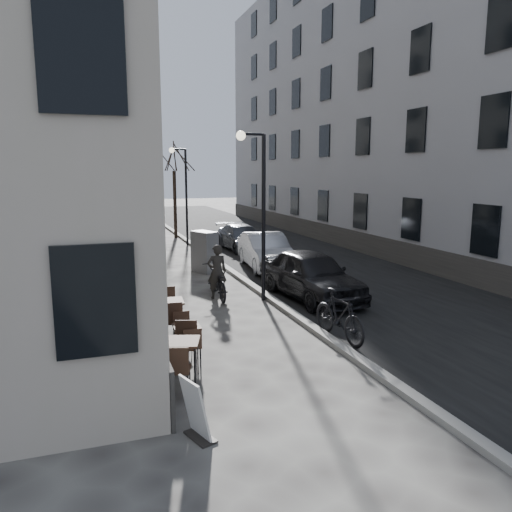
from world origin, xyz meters
TOP-DOWN VIEW (x-y plane):
  - ground at (0.00, 0.00)m, footprint 120.00×120.00m
  - road at (3.85, 16.00)m, footprint 7.30×60.00m
  - kerb at (0.20, 16.00)m, footprint 0.25×60.00m
  - building_left at (-6.00, 16.50)m, footprint 4.00×35.00m
  - building_right at (9.50, 16.50)m, footprint 4.00×35.00m
  - streetlamp_near at (-0.17, 6.00)m, footprint 0.90×0.28m
  - streetlamp_far at (-0.17, 18.00)m, footprint 0.90×0.28m
  - tree_near at (-0.10, 21.00)m, footprint 2.40×2.40m
  - tree_far at (-0.10, 27.00)m, footprint 2.40×2.40m
  - bistro_set_a at (-3.48, 0.87)m, footprint 0.92×1.68m
  - bistro_set_b at (-3.15, 2.11)m, footprint 0.57×1.39m
  - bistro_set_c at (-3.26, 3.74)m, footprint 0.74×1.72m
  - sign_board at (-3.66, -1.25)m, footprint 0.49×0.62m
  - utility_cabinet at (-0.73, 10.80)m, footprint 0.96×1.22m
  - bicycle at (-1.29, 6.70)m, footprint 0.72×1.99m
  - cyclist_rider at (-1.29, 6.70)m, footprint 0.63×0.42m
  - pedestrian_near at (-3.57, 8.12)m, footprint 0.92×0.84m
  - pedestrian_mid at (-3.03, 10.89)m, footprint 1.03×0.62m
  - pedestrian_far at (-3.60, 8.35)m, footprint 1.17×0.78m
  - car_near at (1.49, 5.72)m, footprint 2.11×4.57m
  - car_mid at (1.77, 10.63)m, footprint 1.96×4.50m
  - car_far at (2.27, 15.46)m, footprint 1.93×4.37m
  - moped at (0.46, 2.00)m, footprint 0.77×2.03m

SIDE VIEW (x-z plane):
  - ground at x=0.00m, z-range 0.00..0.00m
  - road at x=3.85m, z-range 0.00..0.00m
  - kerb at x=0.20m, z-range 0.00..0.12m
  - sign_board at x=-3.66m, z-range -0.09..0.87m
  - bistro_set_b at x=-3.15m, z-range 0.01..0.83m
  - bistro_set_a at x=-3.48m, z-range 0.01..0.97m
  - bistro_set_c at x=-3.26m, z-range 0.01..1.01m
  - bicycle at x=-1.29m, z-range 0.00..1.04m
  - moped at x=0.46m, z-range 0.00..1.19m
  - car_far at x=2.27m, z-range 0.00..1.25m
  - car_mid at x=1.77m, z-range 0.00..1.44m
  - car_near at x=1.49m, z-range 0.00..1.52m
  - pedestrian_near at x=-3.57m, z-range 0.00..1.54m
  - pedestrian_mid at x=-3.03m, z-range 0.00..1.55m
  - utility_cabinet at x=-0.73m, z-range 0.00..1.61m
  - cyclist_rider at x=-1.29m, z-range 0.00..1.70m
  - pedestrian_far at x=-3.60m, z-range 0.00..1.85m
  - streetlamp_near at x=-0.17m, z-range 0.62..5.71m
  - streetlamp_far at x=-0.17m, z-range 0.62..5.71m
  - tree_near at x=-0.10m, z-range 1.81..7.51m
  - tree_far at x=-0.10m, z-range 1.81..7.51m
  - building_left at x=-6.00m, z-range 0.00..16.00m
  - building_right at x=9.50m, z-range 0.00..16.00m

